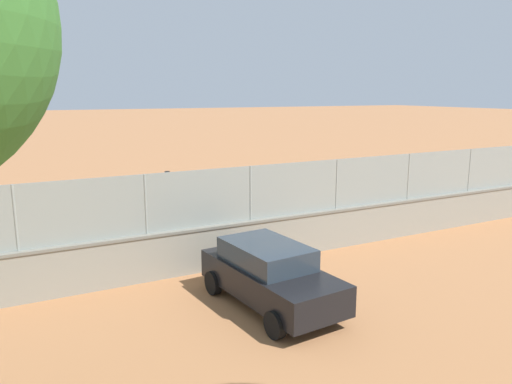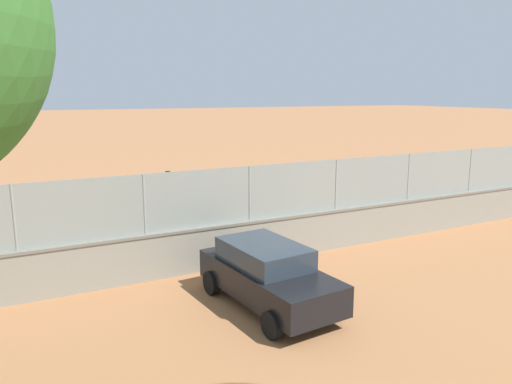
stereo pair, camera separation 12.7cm
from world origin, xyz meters
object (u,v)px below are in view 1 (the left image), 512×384
at_px(player_baseline_waiting, 167,194).
at_px(player_crossing_court, 391,195).
at_px(player_foreground_swinging, 167,185).
at_px(parked_car_black, 270,274).
at_px(sports_ball, 195,198).
at_px(spare_ball_by_wall, 299,238).

distance_m(player_baseline_waiting, player_crossing_court, 9.55).
height_order(player_baseline_waiting, player_foreground_swinging, player_baseline_waiting).
bearing_deg(parked_car_black, sports_ball, -96.26).
distance_m(player_baseline_waiting, parked_car_black, 10.01).
relative_size(player_crossing_court, sports_ball, 8.28).
height_order(player_crossing_court, player_foreground_swinging, player_foreground_swinging).
bearing_deg(sports_ball, player_foreground_swinging, -89.67).
xyz_separation_m(player_baseline_waiting, sports_ball, (-0.61, 1.95, 0.12)).
height_order(player_foreground_swinging, parked_car_black, player_foreground_swinging).
distance_m(player_baseline_waiting, sports_ball, 2.04).
bearing_deg(sports_ball, player_crossing_court, 164.80).
relative_size(sports_ball, parked_car_black, 0.04).
bearing_deg(player_foreground_swinging, player_crossing_court, 143.07).
height_order(player_baseline_waiting, sports_ball, player_baseline_waiting).
height_order(sports_ball, parked_car_black, parked_car_black).
relative_size(player_foreground_swinging, spare_ball_by_wall, 11.78).
relative_size(player_baseline_waiting, player_foreground_swinging, 1.01).
bearing_deg(player_foreground_swinging, spare_ball_by_wall, 109.70).
height_order(player_crossing_court, sports_ball, player_crossing_court).
bearing_deg(parked_car_black, spare_ball_by_wall, -128.17).
bearing_deg(player_baseline_waiting, parked_car_black, 88.41).
bearing_deg(player_baseline_waiting, player_foreground_swinging, -106.96).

